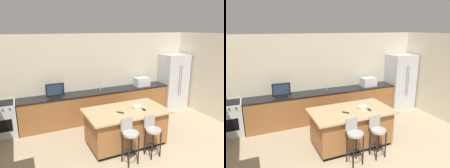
{
  "view_description": "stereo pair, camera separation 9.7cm",
  "coord_description": "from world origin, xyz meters",
  "views": [
    {
      "loc": [
        -2.32,
        -2.09,
        2.85
      ],
      "look_at": [
        0.02,
        3.07,
        1.33
      ],
      "focal_mm": 34.04,
      "sensor_mm": 36.0,
      "label": 1
    },
    {
      "loc": [
        -2.23,
        -2.13,
        2.85
      ],
      "look_at": [
        0.02,
        3.07,
        1.33
      ],
      "focal_mm": 34.04,
      "sensor_mm": 36.0,
      "label": 2
    }
  ],
  "objects": [
    {
      "name": "bar_stool_right",
      "position": [
        0.28,
        1.47,
        0.56
      ],
      "size": [
        0.34,
        0.35,
        0.94
      ],
      "rotation": [
        0.0,
        0.0,
        0.09
      ],
      "color": "gray",
      "rests_on": "ground_plane"
    },
    {
      "name": "cell_phone",
      "position": [
        0.37,
        1.98,
        0.91
      ],
      "size": [
        0.1,
        0.16,
        0.01
      ],
      "primitive_type": "cube",
      "rotation": [
        0.0,
        0.0,
        -0.22
      ],
      "color": "black",
      "rests_on": "kitchen_island"
    },
    {
      "name": "tv_remote",
      "position": [
        -0.23,
        2.04,
        0.92
      ],
      "size": [
        0.14,
        0.16,
        0.02
      ],
      "primitive_type": "cube",
      "rotation": [
        0.0,
        0.0,
        0.7
      ],
      "color": "black",
      "rests_on": "kitchen_island"
    },
    {
      "name": "tv_monitor",
      "position": [
        -1.42,
        3.78,
        1.11
      ],
      "size": [
        0.51,
        0.16,
        0.4
      ],
      "color": "black",
      "rests_on": "counter_back"
    },
    {
      "name": "wall_back",
      "position": [
        0.0,
        4.21,
        1.33
      ],
      "size": [
        7.06,
        0.12,
        2.66
      ],
      "primitive_type": "cube",
      "color": "beige",
      "rests_on": "ground_plane"
    },
    {
      "name": "counter_back",
      "position": [
        -0.08,
        3.83,
        0.46
      ],
      "size": [
        4.78,
        0.62,
        0.92
      ],
      "color": "brown",
      "rests_on": "ground_plane"
    },
    {
      "name": "sink_faucet_back",
      "position": [
        0.0,
        3.93,
        1.04
      ],
      "size": [
        0.02,
        0.02,
        0.24
      ],
      "primitive_type": "cylinder",
      "color": "#B2B2B7",
      "rests_on": "counter_back"
    },
    {
      "name": "refrigerator",
      "position": [
        2.77,
        3.78,
        0.96
      ],
      "size": [
        0.9,
        0.73,
        1.93
      ],
      "color": "#B7BABF",
      "rests_on": "ground_plane"
    },
    {
      "name": "sink_faucet_island",
      "position": [
        0.38,
        2.14,
        1.02
      ],
      "size": [
        0.02,
        0.02,
        0.22
      ],
      "primitive_type": "cylinder",
      "color": "#B2B2B7",
      "rests_on": "kitchen_island"
    },
    {
      "name": "fruit_bowl",
      "position": [
        0.25,
        2.09,
        0.95
      ],
      "size": [
        0.24,
        0.24,
        0.08
      ],
      "primitive_type": "cylinder",
      "color": "beige",
      "rests_on": "kitchen_island"
    },
    {
      "name": "microwave",
      "position": [
        1.46,
        3.83,
        1.06
      ],
      "size": [
        0.48,
        0.36,
        0.28
      ],
      "primitive_type": "cube",
      "color": "#B7BABF",
      "rests_on": "counter_back"
    },
    {
      "name": "kitchen_island",
      "position": [
        -0.03,
        2.14,
        0.47
      ],
      "size": [
        1.99,
        1.12,
        0.91
      ],
      "color": "black",
      "rests_on": "ground_plane"
    },
    {
      "name": "bar_stool_left",
      "position": [
        -0.32,
        1.43,
        0.61
      ],
      "size": [
        0.34,
        0.35,
        1.0
      ],
      "rotation": [
        0.0,
        0.0,
        0.13
      ],
      "color": "gray",
      "rests_on": "ground_plane"
    },
    {
      "name": "range_oven",
      "position": [
        -2.85,
        3.83,
        0.47
      ],
      "size": [
        0.74,
        0.63,
        0.94
      ],
      "color": "#B7BABF",
      "rests_on": "ground_plane"
    }
  ]
}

